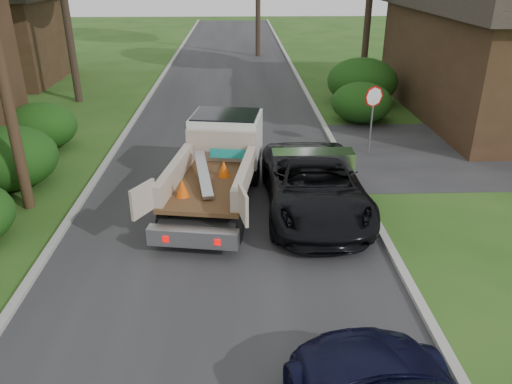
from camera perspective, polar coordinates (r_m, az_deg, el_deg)
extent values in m
plane|color=#234A15|center=(10.17, -4.50, -13.85)|extent=(120.00, 120.00, 0.00)
cube|color=#28282B|center=(19.03, -3.43, 5.29)|extent=(8.00, 90.00, 0.02)
cube|color=#9E9E99|center=(19.55, -15.59, 5.12)|extent=(0.20, 90.00, 0.12)
cube|color=#9E9E99|center=(19.34, 8.85, 5.54)|extent=(0.20, 90.00, 0.12)
cylinder|color=slate|center=(18.37, 12.99, 7.25)|extent=(0.06, 0.06, 2.00)
cylinder|color=#B20A0A|center=(18.08, 13.33, 10.57)|extent=(0.71, 0.32, 0.76)
ellipsoid|color=#0F3C0E|center=(16.93, -26.37, 3.51)|extent=(2.86, 2.86, 1.87)
ellipsoid|color=#0F3C0E|center=(20.12, -23.39, 6.91)|extent=(2.60, 2.60, 1.70)
ellipsoid|color=#0F3C0E|center=(22.29, 11.97, 9.99)|extent=(2.60, 2.60, 1.70)
ellipsoid|color=#0F3C0E|center=(25.23, 12.05, 12.28)|extent=(3.38, 3.38, 2.21)
cylinder|color=#2D2119|center=(26.25, -21.00, 19.25)|extent=(0.36, 0.36, 9.00)
cylinder|color=#2D2119|center=(28.88, 12.78, 20.07)|extent=(0.36, 0.36, 8.50)
cylinder|color=black|center=(15.79, -6.66, 2.60)|extent=(0.41, 0.87, 0.84)
cylinder|color=black|center=(15.48, -0.24, 2.32)|extent=(0.41, 0.87, 0.84)
cylinder|color=black|center=(12.69, -10.26, -3.45)|extent=(0.41, 0.87, 0.84)
cylinder|color=black|center=(12.31, -2.29, -3.97)|extent=(0.41, 0.87, 0.84)
cube|color=black|center=(14.03, -4.70, 0.47)|extent=(2.69, 5.65, 0.22)
cube|color=white|center=(15.53, -3.39, 6.21)|extent=(2.29, 1.98, 1.45)
cube|color=black|center=(15.37, -3.44, 8.02)|extent=(2.13, 1.82, 0.51)
cube|color=#472D19|center=(13.30, -5.29, 0.71)|extent=(2.56, 3.65, 0.11)
cube|color=beige|center=(14.64, -4.03, 5.22)|extent=(2.05, 0.41, 0.94)
cube|color=beige|center=(13.39, -9.27, 2.18)|extent=(0.73, 3.18, 0.56)
cube|color=beige|center=(13.02, -1.31, 1.83)|extent=(0.73, 3.18, 0.56)
cube|color=silver|center=(11.75, -7.21, -5.14)|extent=(2.18, 0.66, 0.42)
cube|color=#B20505|center=(11.76, -10.29, -5.33)|extent=(0.15, 0.06, 0.15)
cube|color=#B20505|center=(11.48, -4.44, -5.76)|extent=(0.15, 0.06, 0.15)
cube|color=beige|center=(11.80, -12.78, -0.83)|extent=(0.47, 0.77, 0.75)
cube|color=beige|center=(11.26, -1.48, -1.47)|extent=(0.23, 0.84, 0.75)
cube|color=silver|center=(13.30, -6.05, 2.16)|extent=(0.66, 2.43, 0.43)
cone|color=#F2590A|center=(12.56, -8.42, 0.48)|extent=(0.38, 0.38, 0.47)
cone|color=#F2590A|center=(13.64, -3.71, 2.72)|extent=(0.38, 0.38, 0.47)
cube|color=#148C84|center=(14.43, -3.27, 4.39)|extent=(1.03, 0.25, 0.26)
imported|color=black|center=(13.77, 6.64, 0.86)|extent=(2.64, 5.70, 1.58)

